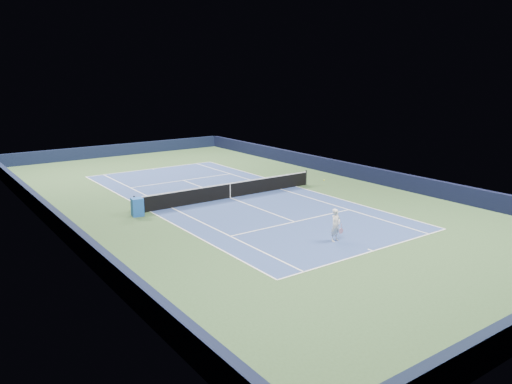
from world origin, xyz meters
TOP-DOWN VIEW (x-y plane):
  - ground at (0.00, 0.00)m, footprint 40.00×40.00m
  - wall_far at (0.00, 19.82)m, footprint 22.00×0.35m
  - wall_right at (10.82, 0.00)m, footprint 0.35×40.00m
  - wall_left at (-10.82, 0.00)m, footprint 0.35×40.00m
  - court_surface at (0.00, 0.00)m, footprint 10.97×23.77m
  - baseline_far at (0.00, 11.88)m, footprint 10.97×0.08m
  - baseline_near at (0.00, -11.88)m, footprint 10.97×0.08m
  - sideline_doubles_right at (5.49, 0.00)m, footprint 0.08×23.77m
  - sideline_doubles_left at (-5.49, 0.00)m, footprint 0.08×23.77m
  - sideline_singles_right at (4.12, 0.00)m, footprint 0.08×23.77m
  - sideline_singles_left at (-4.12, 0.00)m, footprint 0.08×23.77m
  - service_line_far at (0.00, 6.40)m, footprint 8.23×0.08m
  - service_line_near at (0.00, -6.40)m, footprint 8.23×0.08m
  - center_service_line at (0.00, 0.00)m, footprint 0.08×12.80m
  - center_mark_far at (0.00, 11.73)m, footprint 0.08×0.30m
  - center_mark_near at (0.00, -11.73)m, footprint 0.08×0.30m
  - tennis_net at (0.00, 0.00)m, footprint 12.90×0.10m
  - sponsor_cube at (-6.40, -0.39)m, footprint 0.70×0.66m
  - tennis_player at (-0.42, -9.90)m, footprint 0.78×1.27m

SIDE VIEW (x-z plane):
  - ground at x=0.00m, z-range 0.00..0.00m
  - court_surface at x=0.00m, z-range 0.00..0.01m
  - baseline_far at x=0.00m, z-range 0.01..0.01m
  - baseline_near at x=0.00m, z-range 0.01..0.01m
  - sideline_doubles_right at x=5.49m, z-range 0.01..0.01m
  - sideline_doubles_left at x=-5.49m, z-range 0.01..0.01m
  - sideline_singles_right at x=4.12m, z-range 0.01..0.01m
  - sideline_singles_left at x=-4.12m, z-range 0.01..0.01m
  - service_line_far at x=0.00m, z-range 0.01..0.01m
  - service_line_near at x=0.00m, z-range 0.01..0.01m
  - center_service_line at x=0.00m, z-range 0.01..0.01m
  - center_mark_far at x=0.00m, z-range 0.01..0.01m
  - center_mark_near at x=0.00m, z-range 0.01..0.01m
  - tennis_net at x=0.00m, z-range -0.03..1.04m
  - sponsor_cube at x=-6.40m, z-range 0.00..1.02m
  - wall_far at x=0.00m, z-range 0.00..1.10m
  - wall_right at x=10.82m, z-range 0.00..1.10m
  - wall_left at x=-10.82m, z-range 0.00..1.10m
  - tennis_player at x=-0.42m, z-range -0.61..2.20m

